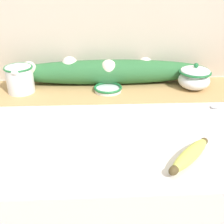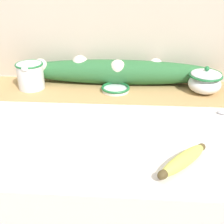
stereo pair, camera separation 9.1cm
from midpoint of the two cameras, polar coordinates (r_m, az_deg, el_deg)
The scene contains 9 objects.
countertop at distance 1.24m, azimuth 2.45°, elevation -18.89°, with size 1.48×0.76×0.86m, color silver.
back_wall at distance 1.26m, azimuth 3.75°, elevation 21.52°, with size 2.28×0.04×2.40m, color beige.
table_runner at distance 1.19m, azimuth 3.19°, elevation 4.34°, with size 1.36×0.26×0.00m, color tan.
cream_pitcher at distance 1.23m, azimuth -14.19°, elevation 7.27°, with size 0.12×0.14×0.11m.
sugar_bowl at distance 1.22m, azimuth 20.42°, elevation 5.85°, with size 0.13×0.13×0.11m.
small_dish at distance 1.18m, azimuth 2.93°, elevation 4.71°, with size 0.12×0.12×0.02m.
banana at distance 0.78m, azimuth 17.57°, elevation -9.43°, with size 0.16×0.16×0.04m.
spoon at distance 1.09m, azimuth 22.98°, elevation -0.10°, with size 0.16×0.04×0.01m.
poinsettia_garland at distance 1.24m, azimuth 3.10°, elevation 8.21°, with size 0.90×0.12×0.12m.
Camera 2 is at (0.05, -0.86, 1.33)m, focal length 45.00 mm.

